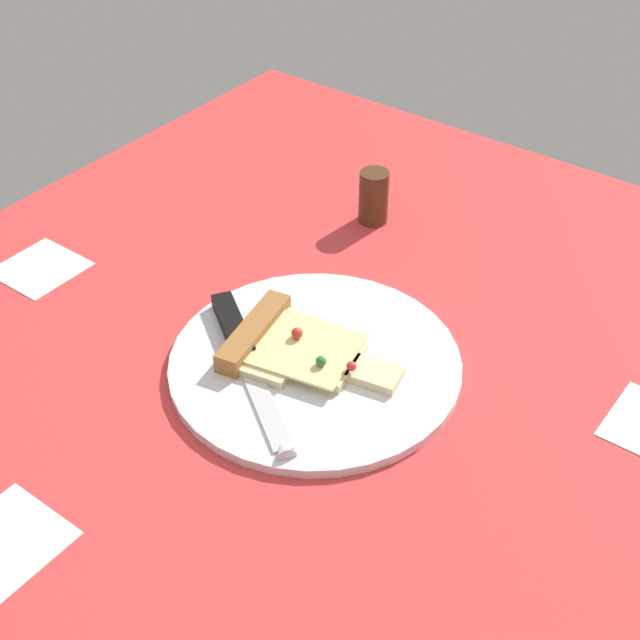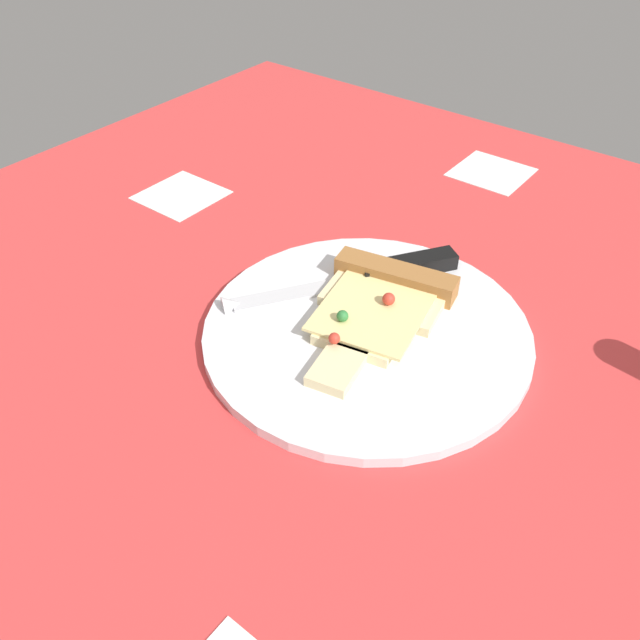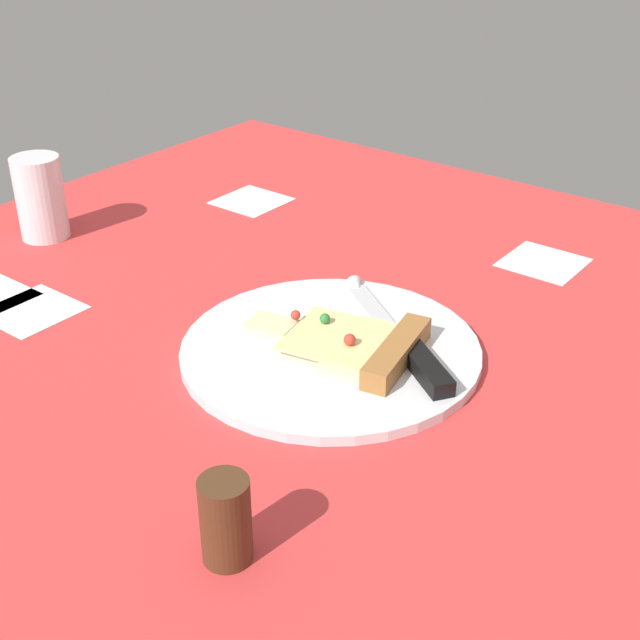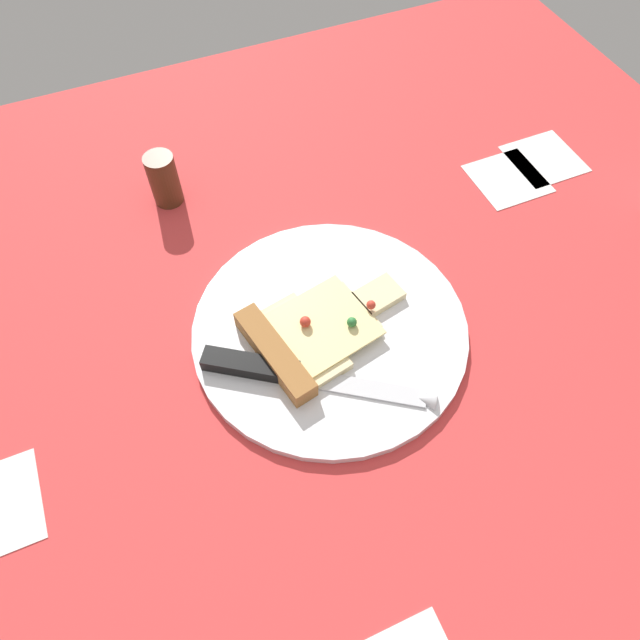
{
  "view_description": "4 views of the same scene",
  "coord_description": "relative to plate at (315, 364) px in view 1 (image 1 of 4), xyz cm",
  "views": [
    {
      "loc": [
        -35.75,
        53.13,
        61.26
      ],
      "look_at": [
        6.78,
        -3.78,
        3.58
      ],
      "focal_mm": 50.1,
      "sensor_mm": 36.0,
      "label": 1
    },
    {
      "loc": [
        -33.24,
        -25.29,
        39.9
      ],
      "look_at": [
        2.23,
        2.22,
        2.34
      ],
      "focal_mm": 36.95,
      "sensor_mm": 36.0,
      "label": 2
    },
    {
      "loc": [
        49.21,
        -59.36,
        45.0
      ],
      "look_at": [
        3.3,
        -0.08,
        2.97
      ],
      "focal_mm": 48.41,
      "sensor_mm": 36.0,
      "label": 3
    },
    {
      "loc": [
        19.51,
        29.84,
        53.72
      ],
      "look_at": [
        6.26,
        -1.19,
        2.47
      ],
      "focal_mm": 32.58,
      "sensor_mm": 36.0,
      "label": 4
    }
  ],
  "objects": [
    {
      "name": "ground_plane",
      "position": [
        -5.24,
        0.87,
        -2.01
      ],
      "size": [
        111.44,
        111.44,
        3.0
      ],
      "color": "#D13838",
      "rests_on": "ground"
    },
    {
      "name": "plate",
      "position": [
        0.0,
        0.0,
        0.0
      ],
      "size": [
        29.82,
        29.82,
        1.03
      ],
      "primitive_type": "cylinder",
      "color": "silver",
      "rests_on": "ground_plane"
    },
    {
      "name": "pizza_slice",
      "position": [
        2.55,
        0.54,
        1.3
      ],
      "size": [
        18.62,
        12.88,
        2.48
      ],
      "rotation": [
        0.0,
        0.0,
        1.78
      ],
      "color": "beige",
      "rests_on": "plate"
    },
    {
      "name": "knife",
      "position": [
        5.78,
        4.19,
        1.12
      ],
      "size": [
        21.04,
        15.2,
        2.45
      ],
      "rotation": [
        0.0,
        0.0,
        0.98
      ],
      "color": "silver",
      "rests_on": "plate"
    },
    {
      "name": "pepper_shaker",
      "position": [
        10.86,
        -26.5,
        2.91
      ],
      "size": [
        3.67,
        3.67,
        6.86
      ],
      "primitive_type": "cylinder",
      "color": "#4C2D19",
      "rests_on": "ground_plane"
    }
  ]
}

